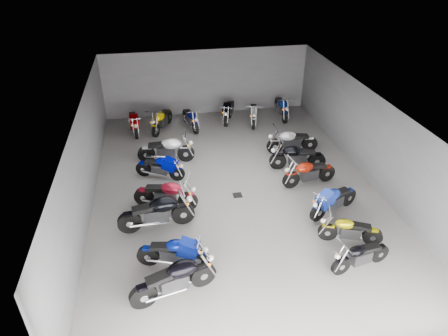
{
  "coord_description": "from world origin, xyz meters",
  "views": [
    {
      "loc": [
        -2.52,
        -11.82,
        8.15
      ],
      "look_at": [
        -0.43,
        -0.2,
        1.0
      ],
      "focal_mm": 32.0,
      "sensor_mm": 36.0,
      "label": 1
    }
  ],
  "objects": [
    {
      "name": "motorcycle_right_a",
      "position": [
        2.59,
        -4.51,
        0.45
      ],
      "size": [
        1.85,
        0.54,
        0.82
      ],
      "rotation": [
        0.0,
        0.0,
        1.78
      ],
      "color": "black",
      "rests_on": "ground"
    },
    {
      "name": "motorcycle_right_e",
      "position": [
        2.64,
        0.9,
        0.53
      ],
      "size": [
        2.19,
        0.54,
        0.97
      ],
      "rotation": [
        0.0,
        0.0,
        1.42
      ],
      "color": "black",
      "rests_on": "ground"
    },
    {
      "name": "wall_right",
      "position": [
        5.0,
        0.0,
        1.6
      ],
      "size": [
        0.1,
        14.0,
        3.2
      ],
      "primitive_type": "cube",
      "color": "slate",
      "rests_on": "ground"
    },
    {
      "name": "motorcycle_right_c",
      "position": [
        2.88,
        -2.03,
        0.5
      ],
      "size": [
        1.94,
        1.0,
        0.92
      ],
      "rotation": [
        0.0,
        0.0,
        2.01
      ],
      "color": "black",
      "rests_on": "ground"
    },
    {
      "name": "motorcycle_left_c",
      "position": [
        -2.81,
        -1.77,
        0.58
      ],
      "size": [
        2.41,
        0.53,
        1.06
      ],
      "rotation": [
        0.0,
        0.0,
        -1.48
      ],
      "color": "black",
      "rests_on": "ground"
    },
    {
      "name": "wall_back",
      "position": [
        0.0,
        7.0,
        1.6
      ],
      "size": [
        10.0,
        0.1,
        3.2
      ],
      "primitive_type": "cube",
      "color": "slate",
      "rests_on": "ground"
    },
    {
      "name": "motorcycle_back_d",
      "position": [
        0.89,
        5.86,
        0.51
      ],
      "size": [
        0.88,
        2.04,
        0.94
      ],
      "rotation": [
        0.0,
        0.0,
        2.78
      ],
      "color": "black",
      "rests_on": "ground"
    },
    {
      "name": "motorcycle_back_c",
      "position": [
        -1.03,
        5.34,
        0.48
      ],
      "size": [
        0.6,
        1.99,
        0.89
      ],
      "rotation": [
        0.0,
        0.0,
        3.36
      ],
      "color": "black",
      "rests_on": "ground"
    },
    {
      "name": "motorcycle_right_b",
      "position": [
        2.77,
        -3.47,
        0.45
      ],
      "size": [
        1.82,
        0.74,
        0.83
      ],
      "rotation": [
        0.0,
        0.0,
        1.23
      ],
      "color": "black",
      "rests_on": "ground"
    },
    {
      "name": "motorcycle_left_a",
      "position": [
        -2.48,
        -4.58,
        0.56
      ],
      "size": [
        2.27,
        0.78,
        1.02
      ],
      "rotation": [
        0.0,
        0.0,
        -1.29
      ],
      "color": "black",
      "rests_on": "ground"
    },
    {
      "name": "ground",
      "position": [
        0.0,
        0.0,
        0.0
      ],
      "size": [
        14.0,
        14.0,
        0.0
      ],
      "primitive_type": "plane",
      "color": "gray",
      "rests_on": "ground"
    },
    {
      "name": "motorcycle_right_d",
      "position": [
        2.69,
        -0.24,
        0.51
      ],
      "size": [
        2.1,
        0.52,
        0.93
      ],
      "rotation": [
        0.0,
        0.0,
        1.72
      ],
      "color": "black",
      "rests_on": "ground"
    },
    {
      "name": "motorcycle_right_f",
      "position": [
        2.87,
        2.21,
        0.52
      ],
      "size": [
        2.18,
        0.44,
        0.96
      ],
      "rotation": [
        0.0,
        0.0,
        1.53
      ],
      "color": "black",
      "rests_on": "ground"
    },
    {
      "name": "motorcycle_back_a",
      "position": [
        -3.62,
        5.33,
        0.51
      ],
      "size": [
        0.48,
        2.11,
        0.93
      ],
      "rotation": [
        0.0,
        0.0,
        3.26
      ],
      "color": "black",
      "rests_on": "ground"
    },
    {
      "name": "motorcycle_left_b",
      "position": [
        -2.43,
        -3.55,
        0.49
      ],
      "size": [
        2.01,
        0.69,
        0.9
      ],
      "rotation": [
        0.0,
        0.0,
        -1.85
      ],
      "color": "black",
      "rests_on": "ground"
    },
    {
      "name": "wall_left",
      "position": [
        -5.0,
        0.0,
        1.6
      ],
      "size": [
        0.1,
        14.0,
        3.2
      ],
      "primitive_type": "cube",
      "color": "slate",
      "rests_on": "ground"
    },
    {
      "name": "motorcycle_back_b",
      "position": [
        -2.37,
        5.33,
        0.53
      ],
      "size": [
        1.04,
        2.05,
        0.96
      ],
      "rotation": [
        0.0,
        0.0,
        2.71
      ],
      "color": "black",
      "rests_on": "ground"
    },
    {
      "name": "motorcycle_left_e",
      "position": [
        -2.6,
        1.14,
        0.46
      ],
      "size": [
        1.82,
        0.9,
        0.85
      ],
      "rotation": [
        0.0,
        0.0,
        -1.99
      ],
      "color": "black",
      "rests_on": "ground"
    },
    {
      "name": "ceiling",
      "position": [
        0.0,
        0.0,
        3.22
      ],
      "size": [
        10.0,
        14.0,
        0.04
      ],
      "primitive_type": "cube",
      "color": "black",
      "rests_on": "wall_back"
    },
    {
      "name": "motorcycle_back_f",
      "position": [
        3.54,
        5.79,
        0.53
      ],
      "size": [
        0.46,
        2.2,
        0.96
      ],
      "rotation": [
        0.0,
        0.0,
        3.08
      ],
      "color": "black",
      "rests_on": "ground"
    },
    {
      "name": "motorcycle_left_d",
      "position": [
        -2.49,
        -0.75,
        0.53
      ],
      "size": [
        2.12,
        0.86,
        0.97
      ],
      "rotation": [
        0.0,
        0.0,
        -1.9
      ],
      "color": "black",
      "rests_on": "ground"
    },
    {
      "name": "motorcycle_left_f",
      "position": [
        -2.3,
        2.35,
        0.55
      ],
      "size": [
        2.27,
        0.55,
        1.0
      ],
      "rotation": [
        0.0,
        0.0,
        -1.71
      ],
      "color": "black",
      "rests_on": "ground"
    },
    {
      "name": "motorcycle_back_e",
      "position": [
        2.01,
        5.35,
        0.49
      ],
      "size": [
        0.63,
        2.03,
        0.9
      ],
      "rotation": [
        0.0,
        0.0,
        2.91
      ],
      "color": "black",
      "rests_on": "ground"
    },
    {
      "name": "drain_grate",
      "position": [
        0.0,
        -0.5,
        0.01
      ],
      "size": [
        0.32,
        0.32,
        0.01
      ],
      "primitive_type": "cube",
      "color": "black",
      "rests_on": "ground"
    }
  ]
}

